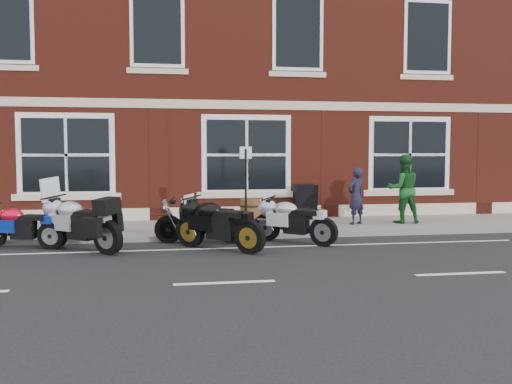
# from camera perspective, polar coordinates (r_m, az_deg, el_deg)

# --- Properties ---
(ground) EXTENTS (80.00, 80.00, 0.00)m
(ground) POSITION_cam_1_polar(r_m,az_deg,el_deg) (11.98, -4.79, -5.84)
(ground) COLOR black
(ground) RESTS_ON ground
(sidewalk) EXTENTS (30.00, 3.00, 0.12)m
(sidewalk) POSITION_cam_1_polar(r_m,az_deg,el_deg) (14.93, -5.77, -3.66)
(sidewalk) COLOR slate
(sidewalk) RESTS_ON ground
(kerb) EXTENTS (30.00, 0.16, 0.12)m
(kerb) POSITION_cam_1_polar(r_m,az_deg,el_deg) (13.37, -5.31, -4.55)
(kerb) COLOR slate
(kerb) RESTS_ON ground
(pub_building) EXTENTS (24.00, 12.00, 12.00)m
(pub_building) POSITION_cam_1_polar(r_m,az_deg,el_deg) (22.64, -7.20, 14.03)
(pub_building) COLOR #601F14
(pub_building) RESTS_ON ground
(moto_touring_silver) EXTENTS (1.83, 1.62, 1.52)m
(moto_touring_silver) POSITION_cam_1_polar(r_m,az_deg,el_deg) (12.38, -17.30, -2.80)
(moto_touring_silver) COLOR black
(moto_touring_silver) RESTS_ON ground
(moto_sport_red) EXTENTS (1.86, 0.72, 0.86)m
(moto_sport_red) POSITION_cam_1_polar(r_m,az_deg,el_deg) (13.10, -22.47, -3.09)
(moto_sport_red) COLOR black
(moto_sport_red) RESTS_ON ground
(moto_sport_black) EXTENTS (1.73, 1.65, 1.01)m
(moto_sport_black) POSITION_cam_1_polar(r_m,az_deg,el_deg) (11.93, -3.81, -3.05)
(moto_sport_black) COLOR black
(moto_sport_black) RESTS_ON ground
(moto_sport_silver) EXTENTS (1.63, 1.50, 0.94)m
(moto_sport_silver) POSITION_cam_1_polar(r_m,az_deg,el_deg) (12.82, 3.76, -2.75)
(moto_sport_silver) COLOR black
(moto_sport_silver) RESTS_ON ground
(moto_naked_black) EXTENTS (2.04, 0.60, 0.93)m
(moto_naked_black) POSITION_cam_1_polar(r_m,az_deg,el_deg) (12.89, -5.78, -2.75)
(moto_naked_black) COLOR black
(moto_naked_black) RESTS_ON ground
(pedestrian_left) EXTENTS (0.66, 0.58, 1.52)m
(pedestrian_left) POSITION_cam_1_polar(r_m,az_deg,el_deg) (15.42, 9.97, -0.40)
(pedestrian_left) COLOR black
(pedestrian_left) RESTS_ON sidewalk
(pedestrian_right) EXTENTS (0.96, 0.77, 1.85)m
(pedestrian_right) POSITION_cam_1_polar(r_m,az_deg,el_deg) (15.97, 14.52, 0.29)
(pedestrian_right) COLOR #164E1D
(pedestrian_right) RESTS_ON sidewalk
(a_board_sign) EXTENTS (0.66, 0.49, 1.02)m
(a_board_sign) POSITION_cam_1_polar(r_m,az_deg,el_deg) (16.33, 4.95, -0.98)
(a_board_sign) COLOR black
(a_board_sign) RESTS_ON sidewalk
(barrel_planter) EXTENTS (0.62, 0.62, 0.69)m
(barrel_planter) POSITION_cam_1_polar(r_m,az_deg,el_deg) (15.16, -0.49, -1.99)
(barrel_planter) COLOR #542916
(barrel_planter) RESTS_ON sidewalk
(parking_sign) EXTENTS (0.28, 0.11, 2.06)m
(parking_sign) POSITION_cam_1_polar(r_m,az_deg,el_deg) (13.86, -1.03, 0.96)
(parking_sign) COLOR black
(parking_sign) RESTS_ON sidewalk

